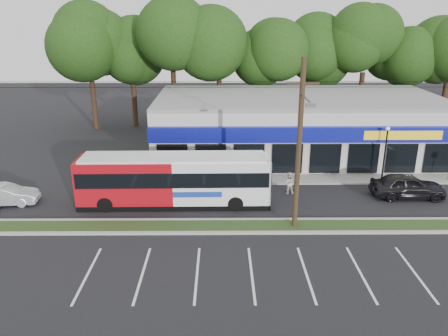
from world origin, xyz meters
The scene contains 14 objects.
ground centered at (0.00, 0.00, 0.00)m, with size 120.00×120.00×0.00m, color black.
grass_strip centered at (0.00, 1.00, 0.06)m, with size 40.00×1.60×0.12m, color #223315.
curb_south centered at (0.00, 0.15, 0.07)m, with size 40.00×0.25×0.14m, color #9E9E93.
curb_north centered at (0.00, 1.85, 0.07)m, with size 40.00×0.25×0.14m, color #9E9E93.
sidewalk centered at (5.00, 9.00, 0.05)m, with size 32.00×2.20×0.10m, color #9E9E93.
strip_mall centered at (5.50, 15.91, 2.65)m, with size 25.00×12.55×5.30m.
utility_pole centered at (2.83, 0.93, 5.41)m, with size 50.00×2.77×10.00m.
lamp_post centered at (11.00, 8.80, 2.67)m, with size 0.30×0.30×4.25m.
tree_line centered at (4.00, 26.00, 8.42)m, with size 46.76×6.76×11.83m.
metrobus centered at (-4.50, 4.50, 1.80)m, with size 12.67×2.82×3.40m.
car_dark centered at (11.59, 5.50, 0.86)m, with size 2.02×5.02×1.71m, color black.
car_silver centered at (-15.87, 4.46, 0.69)m, with size 1.46×4.18×1.38m, color #B0B3B8.
pedestrian_a centered at (2.00, 8.22, 0.97)m, with size 0.71×0.47×1.94m, color white.
pedestrian_b centered at (3.40, 6.25, 0.80)m, with size 0.77×0.60×1.59m, color beige.
Camera 1 is at (-1.40, -22.58, 12.10)m, focal length 35.00 mm.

